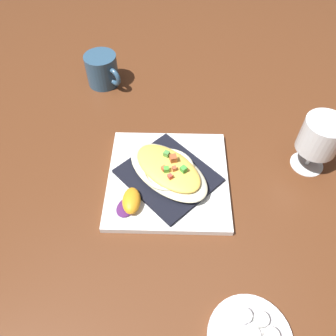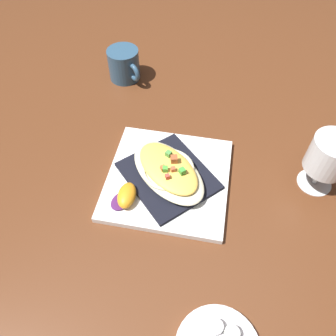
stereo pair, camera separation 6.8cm
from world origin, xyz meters
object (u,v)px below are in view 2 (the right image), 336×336
at_px(coffee_mug, 124,66).
at_px(stemmed_glass, 329,157).
at_px(orange_garnish, 126,196).
at_px(creamer_cup_2, 215,327).
at_px(gratin_dish, 168,170).
at_px(creamer_cup_1, 232,334).
at_px(square_plate, 168,179).

distance_m(coffee_mug, stemmed_glass, 0.56).
xyz_separation_m(orange_garnish, stemmed_glass, (0.07, -0.39, 0.06)).
xyz_separation_m(orange_garnish, creamer_cup_2, (-0.23, -0.17, -0.01)).
distance_m(orange_garnish, creamer_cup_2, 0.29).
height_order(stemmed_glass, creamer_cup_2, stemmed_glass).
bearing_deg(gratin_dish, coffee_mug, 20.49).
distance_m(orange_garnish, creamer_cup_1, 0.31).
bearing_deg(square_plate, stemmed_glass, -88.94).
xyz_separation_m(coffee_mug, creamer_cup_2, (-0.64, -0.22, -0.02)).
height_order(stemmed_glass, creamer_cup_1, stemmed_glass).
xyz_separation_m(stemmed_glass, creamer_cup_1, (-0.31, 0.20, -0.07)).
bearing_deg(orange_garnish, creamer_cup_2, -144.53).
bearing_deg(gratin_dish, square_plate, 66.25).
distance_m(orange_garnish, stemmed_glass, 0.40).
height_order(gratin_dish, coffee_mug, coffee_mug).
relative_size(gratin_dish, orange_garnish, 3.16).
relative_size(square_plate, creamer_cup_1, 10.53).
xyz_separation_m(orange_garnish, creamer_cup_1, (-0.24, -0.19, -0.01)).
distance_m(stemmed_glass, creamer_cup_2, 0.38).
bearing_deg(gratin_dish, stemmed_glass, -88.93).
height_order(square_plate, creamer_cup_1, creamer_cup_1).
height_order(square_plate, gratin_dish, gratin_dish).
relative_size(square_plate, creamer_cup_2, 10.53).
bearing_deg(square_plate, creamer_cup_1, -160.04).
bearing_deg(creamer_cup_2, coffee_mug, 18.53).
bearing_deg(creamer_cup_2, gratin_dish, 16.11).
distance_m(square_plate, creamer_cup_2, 0.30).
height_order(gratin_dish, creamer_cup_2, gratin_dish).
bearing_deg(coffee_mug, stemmed_glass, -128.01).
bearing_deg(coffee_mug, creamer_cup_1, -159.76).
bearing_deg(creamer_cup_1, coffee_mug, 20.24).
height_order(creamer_cup_1, creamer_cup_2, same).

